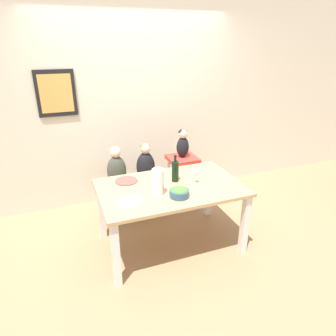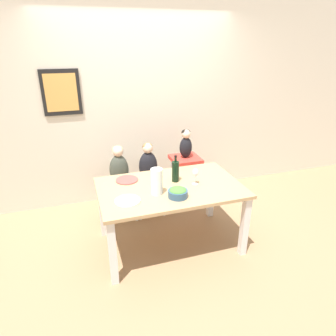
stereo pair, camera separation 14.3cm
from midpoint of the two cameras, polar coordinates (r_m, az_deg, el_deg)
The scene contains 15 objects.
ground_plane at distance 3.53m, azimuth 1.56°, elevation -14.11°, with size 14.00×14.00×0.00m, color #9E7A56.
wall_back at distance 4.14m, azimuth -4.45°, elevation 12.14°, with size 10.00×0.09×2.70m.
dining_table at distance 3.19m, azimuth 1.68°, elevation -5.06°, with size 1.50×0.93×0.73m.
chair_far_left at distance 3.84m, azimuth -8.00°, elevation -3.98°, with size 0.44×0.43×0.47m.
chair_far_center at distance 3.91m, azimuth -2.65°, elevation -3.25°, with size 0.44×0.43×0.47m.
chair_right_highchair at distance 3.99m, azimuth 4.33°, elevation 0.05°, with size 0.37×0.36×0.72m.
person_child_left at distance 3.72m, azimuth -8.26°, elevation 0.25°, with size 0.24×0.19×0.50m.
person_child_center at distance 3.79m, azimuth -2.74°, elevation 0.93°, with size 0.24×0.19×0.50m.
person_baby_right at distance 3.87m, azimuth 4.48°, elevation 4.74°, with size 0.17×0.13×0.38m.
wine_bottle at distance 3.21m, azimuth 2.71°, elevation -0.56°, with size 0.08×0.08×0.30m.
paper_towel_roll at distance 2.93m, azimuth -0.77°, elevation -2.62°, with size 0.12×0.12×0.27m.
wine_glass_near at distance 3.16m, azimuth 6.52°, elevation -0.97°, with size 0.06×0.06×0.18m.
salad_bowl_large at distance 2.92m, azimuth 3.26°, elevation -4.69°, with size 0.20×0.20×0.10m.
dinner_plate_front_left at distance 2.87m, azimuth -6.28°, elevation -6.24°, with size 0.24×0.24×0.01m.
dinner_plate_back_left at distance 3.29m, azimuth -6.59°, elevation -2.27°, with size 0.24×0.24×0.01m.
Camera 2 is at (-0.89, -2.67, 2.14)m, focal length 32.00 mm.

